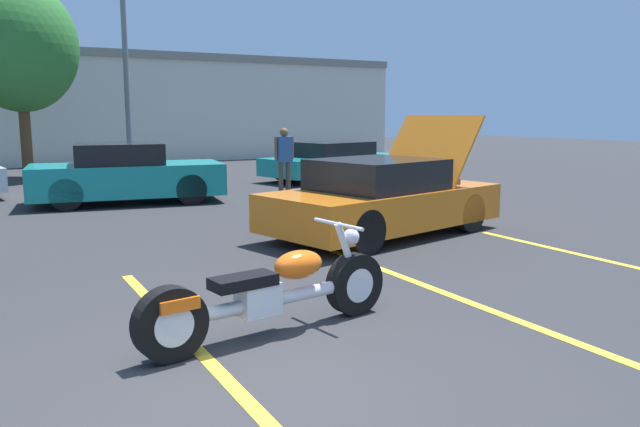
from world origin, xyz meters
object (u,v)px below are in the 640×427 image
object	(u,v)px
tree_background	(19,47)
spectator_near_motorcycle	(284,155)
parked_car_mid_right_row	(126,175)
show_car_hood_open	(384,198)
light_pole	(127,44)
motorcycle	(271,294)
parked_car_right_row	(336,161)

from	to	relation	value
tree_background	spectator_near_motorcycle	xyz separation A→B (m)	(5.26, -6.98, -2.95)
tree_background	parked_car_mid_right_row	world-z (taller)	tree_background
tree_background	show_car_hood_open	bearing A→B (deg)	-71.02
show_car_hood_open	tree_background	bearing A→B (deg)	95.58
tree_background	show_car_hood_open	world-z (taller)	tree_background
light_pole	tree_background	size ratio (longest dim) A/B	1.32
tree_background	light_pole	bearing A→B (deg)	14.48
light_pole	motorcycle	world-z (taller)	light_pole
light_pole	tree_background	xyz separation A→B (m)	(-3.30, -0.85, -0.33)
motorcycle	light_pole	bearing A→B (deg)	72.76
light_pole	motorcycle	xyz separation A→B (m)	(-2.49, -16.79, -3.85)
parked_car_mid_right_row	spectator_near_motorcycle	size ratio (longest dim) A/B	2.65
parked_car_right_row	motorcycle	bearing A→B (deg)	-136.75
tree_background	motorcycle	distance (m)	16.34
tree_background	motorcycle	bearing A→B (deg)	-87.08
show_car_hood_open	parked_car_right_row	distance (m)	8.71
parked_car_right_row	spectator_near_motorcycle	world-z (taller)	spectator_near_motorcycle
parked_car_right_row	tree_background	bearing A→B (deg)	135.78
light_pole	tree_background	distance (m)	3.43
motorcycle	show_car_hood_open	distance (m)	4.86
show_car_hood_open	spectator_near_motorcycle	distance (m)	5.69
light_pole	spectator_near_motorcycle	xyz separation A→B (m)	(1.95, -7.84, -3.28)
light_pole	parked_car_right_row	world-z (taller)	light_pole
motorcycle	spectator_near_motorcycle	world-z (taller)	spectator_near_motorcycle
light_pole	parked_car_right_row	xyz separation A→B (m)	(4.75, -5.57, -3.68)
show_car_hood_open	parked_car_right_row	bearing A→B (deg)	51.26
motorcycle	parked_car_mid_right_row	distance (m)	9.15
tree_background	show_car_hood_open	distance (m)	13.72
tree_background	motorcycle	xyz separation A→B (m)	(0.81, -15.94, -3.52)
show_car_hood_open	spectator_near_motorcycle	size ratio (longest dim) A/B	2.69
parked_car_mid_right_row	parked_car_right_row	bearing A→B (deg)	26.27
light_pole	parked_car_right_row	bearing A→B (deg)	-49.50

